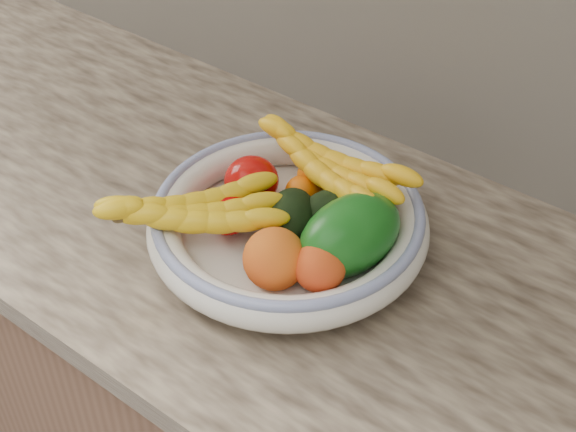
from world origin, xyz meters
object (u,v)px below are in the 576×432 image
Objects in this scene: fruit_bowl at (288,222)px; banana_bunch_front at (192,215)px; banana_bunch_back at (328,170)px; green_mango at (350,235)px.

banana_bunch_front is at bearing -131.78° from fruit_bowl.
banana_bunch_back reaches higher than banana_bunch_front.
banana_bunch_back is 0.21m from banana_bunch_front.
green_mango reaches higher than banana_bunch_front.
green_mango reaches higher than banana_bunch_back.
green_mango is 0.21m from banana_bunch_front.
green_mango is 0.13m from banana_bunch_back.
fruit_bowl is at bearing -85.31° from banana_bunch_back.
green_mango is (0.10, 0.00, 0.03)m from fruit_bowl.
fruit_bowl is 1.47× the size of banana_bunch_front.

